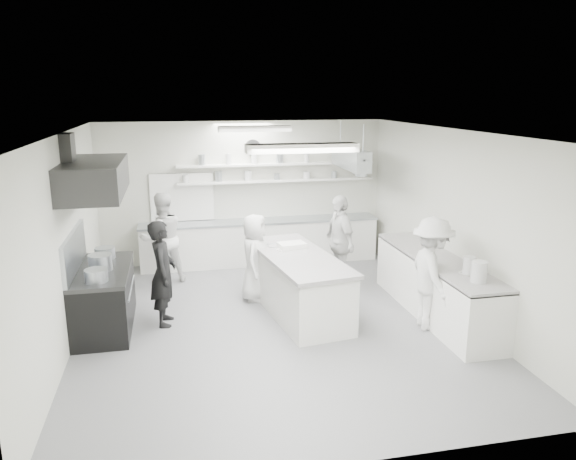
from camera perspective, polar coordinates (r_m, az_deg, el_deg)
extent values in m
cube|color=gray|center=(8.80, -1.41, -9.75)|extent=(6.00, 7.00, 0.02)
cube|color=white|center=(8.07, -1.54, 10.26)|extent=(6.00, 7.00, 0.02)
cube|color=beige|center=(11.69, -4.64, 3.95)|extent=(6.00, 0.04, 3.00)
cube|color=beige|center=(5.09, 5.90, -9.72)|extent=(6.00, 0.04, 3.00)
cube|color=beige|center=(8.32, -22.23, -1.23)|extent=(0.04, 7.00, 3.00)
cube|color=beige|center=(9.32, 16.97, 0.77)|extent=(0.04, 7.00, 3.00)
cube|color=black|center=(8.95, -18.65, -6.94)|extent=(0.80, 1.80, 0.90)
cube|color=#2D2D2D|center=(8.48, -19.65, 5.15)|extent=(0.85, 2.00, 0.50)
cube|color=white|center=(11.67, -2.88, -1.27)|extent=(5.00, 0.60, 0.92)
cube|color=white|center=(11.64, -1.15, 5.19)|extent=(4.20, 0.26, 0.04)
cube|color=white|center=(11.59, -1.15, 6.90)|extent=(4.20, 0.26, 0.04)
cube|color=black|center=(11.59, -11.01, 3.39)|extent=(1.30, 0.04, 1.00)
cylinder|color=silver|center=(11.55, -3.71, 8.60)|extent=(0.32, 0.05, 0.32)
cube|color=white|center=(9.27, 15.20, -5.81)|extent=(0.74, 3.30, 0.94)
cube|color=#A8AFB7|center=(10.96, 6.56, 7.45)|extent=(0.30, 1.60, 0.40)
cube|color=white|center=(6.32, 1.48, 8.57)|extent=(1.30, 0.25, 0.10)
cube|color=white|center=(9.85, -3.49, 10.52)|extent=(1.30, 0.25, 0.10)
cube|color=white|center=(9.08, 1.01, -5.74)|extent=(1.32, 2.66, 0.94)
cylinder|color=#A8AFB7|center=(8.68, -19.01, -3.38)|extent=(0.35, 0.35, 0.29)
imported|color=black|center=(8.71, -12.94, -4.42)|extent=(0.44, 0.64, 1.67)
imported|color=silver|center=(10.62, -13.01, -0.84)|extent=(1.03, 0.92, 1.76)
imported|color=silver|center=(9.54, -3.47, -2.88)|extent=(0.72, 0.88, 1.54)
imported|color=silver|center=(10.12, 5.39, -1.26)|extent=(0.56, 1.08, 1.76)
imported|color=silver|center=(8.62, 14.78, -4.44)|extent=(0.75, 1.19, 1.76)
imported|color=#A8AFB7|center=(9.44, -1.43, -1.76)|extent=(0.25, 0.25, 0.06)
imported|color=white|center=(9.16, -0.54, -2.25)|extent=(0.28, 0.28, 0.07)
imported|color=white|center=(8.45, 18.21, -4.42)|extent=(0.28, 0.28, 0.05)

